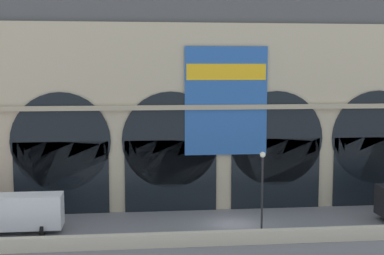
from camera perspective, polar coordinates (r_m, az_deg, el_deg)
ground_plane at (r=46.49m, az=4.39°, el=-10.22°), size 200.00×200.00×0.00m
quay_parapet_wall at (r=41.57m, az=5.72°, el=-11.52°), size 90.00×0.70×1.03m
station_building at (r=52.08m, az=3.00°, el=2.72°), size 51.54×5.48×20.44m
box_truck_west at (r=45.84m, az=-18.16°, el=-8.56°), size 7.50×2.91×3.12m
street_lamp_quayside at (r=41.62m, az=7.47°, el=-5.96°), size 0.44×0.44×6.90m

